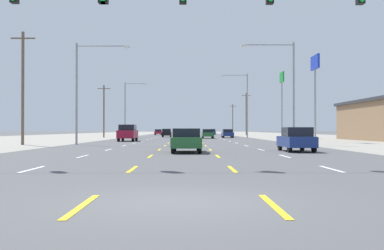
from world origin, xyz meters
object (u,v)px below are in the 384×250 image
Objects in this scene: suv_far_left_mid at (128,133)px; pole_sign_right_row_1 at (315,74)px; hatchback_far_right_near at (296,139)px; pole_sign_right_row_2 at (282,87)px; sedan_inner_right_midfar at (208,134)px; streetlight_left_row_1 at (127,106)px; streetlight_right_row_0 at (288,84)px; sedan_far_right_far at (227,133)px; streetlight_left_row_0 at (83,84)px; hatchback_inner_left_farther at (167,133)px; hatchback_far_right_distant_a at (212,132)px; sedan_far_left_farthest at (158,132)px; streetlight_right_row_1 at (245,101)px; sedan_center_turn_nearest at (186,140)px.

suv_far_left_mid is 0.51× the size of pole_sign_right_row_1.
hatchback_far_right_near is 45.38m from pole_sign_right_row_2.
pole_sign_right_row_1 is (11.02, -20.90, 6.82)m from sedan_inner_right_midfar.
streetlight_right_row_0 is at bearing -59.01° from streetlight_left_row_1.
sedan_far_right_far is 37.84m from streetlight_left_row_0.
streetlight_right_row_0 reaches higher than hatchback_inner_left_farther.
hatchback_far_right_near is 1.00× the size of hatchback_far_right_distant_a.
streetlight_left_row_1 reaches higher than hatchback_far_right_distant_a.
sedan_inner_right_midfar is 0.42× the size of pole_sign_right_row_2.
streetlight_right_row_0 is at bearing -76.72° from sedan_far_left_farthest.
streetlight_left_row_0 is at bearing 141.28° from hatchback_far_right_near.
streetlight_left_row_1 is 19.50m from streetlight_right_row_1.
sedan_inner_right_midfar is 0.42× the size of streetlight_right_row_1.
streetlight_left_row_1 is 0.87× the size of streetlight_right_row_1.
pole_sign_right_row_2 is 31.29m from streetlight_right_row_0.
streetlight_right_row_1 reaches higher than sedan_far_left_farthest.
hatchback_far_right_near reaches higher than sedan_far_left_farthest.
streetlight_right_row_0 is 32.21m from streetlight_right_row_1.
hatchback_inner_left_farther is 29.30m from sedan_far_left_farthest.
sedan_inner_right_midfar is at bearing 85.64° from sedan_center_turn_nearest.
sedan_center_turn_nearest is at bearing -86.12° from hatchback_inner_left_farther.
pole_sign_right_row_1 is 9.36m from streetlight_right_row_0.
sedan_far_right_far is 0.49× the size of streetlight_left_row_1.
streetlight_right_row_0 reaches higher than sedan_center_turn_nearest.
pole_sign_right_row_1 is at bearing 70.92° from hatchback_far_right_near.
streetlight_left_row_1 is at bearing 180.00° from streetlight_right_row_1.
streetlight_left_row_1 is at bearing 120.99° from streetlight_right_row_0.
streetlight_left_row_0 is 0.88× the size of streetlight_right_row_1.
streetlight_left_row_1 is at bearing 90.36° from streetlight_left_row_0.
pole_sign_right_row_1 reaches higher than suv_far_left_mid.
streetlight_right_row_1 is at bearing 78.32° from sedan_center_turn_nearest.
streetlight_right_row_1 reaches higher than suv_far_left_mid.
suv_far_left_mid is 13.00m from streetlight_left_row_0.
suv_far_left_mid is at bearing -101.34° from hatchback_far_right_distant_a.
streetlight_left_row_1 is at bearing 176.35° from pole_sign_right_row_2.
suv_far_left_mid is 1.26× the size of hatchback_inner_left_farther.
streetlight_right_row_1 is (19.48, 0.00, 0.82)m from streetlight_left_row_1.
suv_far_left_mid reaches higher than sedan_far_right_far.
hatchback_inner_left_farther and hatchback_far_right_distant_a have the same top height.
hatchback_inner_left_farther is 0.41× the size of streetlight_right_row_0.
streetlight_right_row_0 is (16.55, -11.89, 4.64)m from suv_far_left_mid.
streetlight_left_row_1 is at bearing -174.95° from sedan_far_right_far.
suv_far_left_mid is at bearing -89.87° from sedan_far_left_farthest.
suv_far_left_mid is 20.96m from streetlight_left_row_1.
hatchback_inner_left_farther is at bearing 107.67° from streetlight_right_row_0.
hatchback_far_right_near reaches higher than sedan_center_turn_nearest.
sedan_far_right_far is (6.86, 47.91, 0.00)m from sedan_center_turn_nearest.
sedan_inner_right_midfar is 29.76m from streetlight_right_row_0.
suv_far_left_mid reaches higher than sedan_inner_right_midfar.
sedan_far_right_far is at bearing 160.18° from pole_sign_right_row_2.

